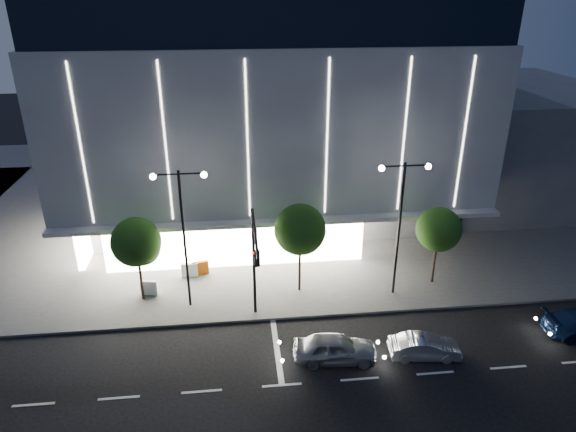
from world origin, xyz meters
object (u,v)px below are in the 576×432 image
(street_lamp_west, at_px, (183,220))
(tree_left, at_px, (137,244))
(tree_right, at_px, (439,232))
(barrier_d, at_px, (190,270))
(street_lamp_east, at_px, (401,211))
(barrier_a, at_px, (201,268))
(tree_mid, at_px, (300,232))
(barrier_b, at_px, (149,288))
(car_second, at_px, (425,347))
(traffic_mast, at_px, (255,253))
(car_lead, at_px, (335,348))

(street_lamp_west, relative_size, tree_left, 1.57)
(tree_right, height_order, barrier_d, tree_right)
(street_lamp_east, bearing_deg, barrier_d, 165.26)
(barrier_a, distance_m, barrier_d, 0.75)
(tree_mid, relative_size, barrier_a, 5.59)
(tree_mid, xyz_separation_m, barrier_b, (-9.70, 0.48, -3.68))
(car_second, xyz_separation_m, barrier_b, (-15.52, 7.66, 0.02))
(traffic_mast, distance_m, barrier_a, 8.44)
(barrier_b, bearing_deg, street_lamp_west, -18.00)
(street_lamp_east, height_order, tree_right, street_lamp_east)
(street_lamp_west, relative_size, car_second, 2.37)
(street_lamp_west, distance_m, car_lead, 11.21)
(street_lamp_east, height_order, car_second, street_lamp_east)
(tree_left, bearing_deg, street_lamp_west, -18.94)
(car_lead, bearing_deg, street_lamp_west, 58.69)
(street_lamp_east, distance_m, car_lead, 9.31)
(tree_mid, distance_m, tree_right, 9.01)
(street_lamp_east, distance_m, barrier_a, 14.06)
(barrier_a, bearing_deg, tree_right, -24.77)
(street_lamp_east, xyz_separation_m, car_second, (-0.15, -6.16, -5.33))
(tree_left, height_order, barrier_b, tree_left)
(car_lead, bearing_deg, tree_right, -44.26)
(car_lead, bearing_deg, street_lamp_east, -35.31)
(barrier_a, bearing_deg, street_lamp_west, -112.92)
(car_second, height_order, barrier_a, car_second)
(street_lamp_west, xyz_separation_m, car_second, (12.85, -6.16, -5.33))
(barrier_d, bearing_deg, barrier_a, 11.70)
(traffic_mast, distance_m, tree_right, 12.63)
(street_lamp_west, bearing_deg, street_lamp_east, 0.00)
(barrier_a, relative_size, barrier_b, 1.00)
(street_lamp_west, bearing_deg, tree_right, 3.64)
(traffic_mast, distance_m, tree_left, 7.95)
(car_lead, height_order, barrier_d, car_lead)
(street_lamp_west, xyz_separation_m, car_lead, (8.01, -5.89, -5.20))
(tree_left, bearing_deg, car_second, -24.41)
(tree_mid, height_order, tree_right, tree_mid)
(street_lamp_west, bearing_deg, barrier_a, 82.27)
(tree_right, bearing_deg, street_lamp_west, -176.36)
(street_lamp_west, bearing_deg, car_second, -25.62)
(tree_left, bearing_deg, car_lead, -32.17)
(street_lamp_east, relative_size, car_second, 2.37)
(street_lamp_east, height_order, barrier_d, street_lamp_east)
(tree_right, relative_size, barrier_d, 5.01)
(tree_mid, relative_size, barrier_b, 5.59)
(barrier_a, bearing_deg, tree_mid, -37.06)
(tree_mid, bearing_deg, car_second, -50.97)
(car_second, bearing_deg, street_lamp_west, 70.22)
(barrier_a, bearing_deg, car_lead, -66.94)
(street_lamp_east, height_order, tree_left, street_lamp_east)
(tree_right, bearing_deg, street_lamp_east, -161.37)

